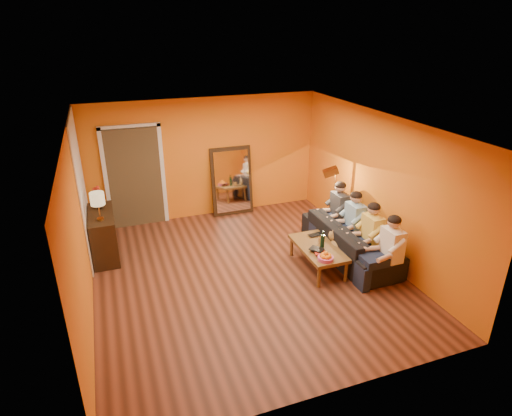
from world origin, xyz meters
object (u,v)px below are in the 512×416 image
object	(u,v)px
person_mid_right	(354,223)
laptop	(318,236)
person_far_right	(339,211)
person_mid_left	(372,235)
table_lamp	(99,207)
floor_lamp	(334,203)
coffee_table	(317,257)
person_far_left	(391,250)
sofa	(350,240)
wine_bottle	(323,239)
vase	(99,204)
mirror_frame	(232,181)
sideboard	(104,235)
dog	(339,248)
tumbler	(321,240)

from	to	relation	value
person_mid_right	laptop	distance (m)	0.73
person_far_right	person_mid_left	bearing A→B (deg)	-90.00
table_lamp	floor_lamp	size ratio (longest dim) A/B	0.35
coffee_table	person_far_left	xyz separation A→B (m)	(0.89, -0.82, 0.40)
sofa	floor_lamp	distance (m)	0.93
person_mid_right	laptop	bearing A→B (deg)	174.63
table_lamp	person_mid_right	distance (m)	4.55
table_lamp	wine_bottle	world-z (taller)	table_lamp
person_mid_right	vase	world-z (taller)	person_mid_right
sofa	person_mid_left	bearing A→B (deg)	-163.89
floor_lamp	person_far_right	xyz separation A→B (m)	(0.03, -0.19, -0.11)
mirror_frame	vase	bearing A→B (deg)	-163.43
sideboard	person_far_right	xyz separation A→B (m)	(4.37, -0.91, 0.18)
person_far_left	person_mid_left	xyz separation A→B (m)	(0.00, 0.55, 0.00)
coffee_table	laptop	world-z (taller)	laptop
coffee_table	dog	xyz separation A→B (m)	(0.41, -0.01, 0.12)
mirror_frame	person_mid_right	distance (m)	3.00
person_mid_left	wine_bottle	size ratio (longest dim) A/B	3.94
coffee_table	vase	world-z (taller)	vase
mirror_frame	person_far_left	world-z (taller)	mirror_frame
sideboard	person_far_right	size ratio (longest dim) A/B	0.97
wine_bottle	person_far_left	bearing A→B (deg)	-42.51
mirror_frame	sofa	distance (m)	3.04
coffee_table	person_far_right	distance (m)	1.28
person_far_left	wine_bottle	bearing A→B (deg)	137.49
person_far_left	wine_bottle	xyz separation A→B (m)	(-0.84, 0.77, -0.03)
sofa	coffee_table	xyz separation A→B (m)	(-0.76, -0.18, -0.12)
sofa	person_far_left	size ratio (longest dim) A/B	1.84
sideboard	tumbler	size ratio (longest dim) A/B	10.66
person_far_right	tumbler	distance (m)	1.06
floor_lamp	coffee_table	bearing A→B (deg)	-111.34
person_mid_left	laptop	world-z (taller)	person_mid_left
person_mid_left	laptop	xyz separation A→B (m)	(-0.71, 0.62, -0.18)
sideboard	person_mid_left	xyz separation A→B (m)	(4.37, -2.01, 0.18)
table_lamp	laptop	size ratio (longest dim) A/B	1.60
person_mid_left	coffee_table	bearing A→B (deg)	163.27
floor_lamp	wine_bottle	bearing A→B (deg)	-108.33
person_far_left	person_mid_left	bearing A→B (deg)	90.00
person_mid_right	dog	bearing A→B (deg)	-147.96
floor_lamp	person_mid_right	bearing A→B (deg)	-68.98
coffee_table	person_far_right	bearing A→B (deg)	43.87
mirror_frame	person_mid_left	xyz separation A→B (m)	(1.58, -3.09, -0.15)
tumbler	floor_lamp	bearing A→B (deg)	50.70
person_mid_right	person_mid_left	bearing A→B (deg)	-90.00
coffee_table	wine_bottle	distance (m)	0.37
coffee_table	laptop	xyz separation A→B (m)	(0.18, 0.35, 0.22)
coffee_table	vase	size ratio (longest dim) A/B	6.54
laptop	person_far_right	bearing A→B (deg)	28.92
sofa	person_far_left	bearing A→B (deg)	-172.59
coffee_table	tumbler	bearing A→B (deg)	45.61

